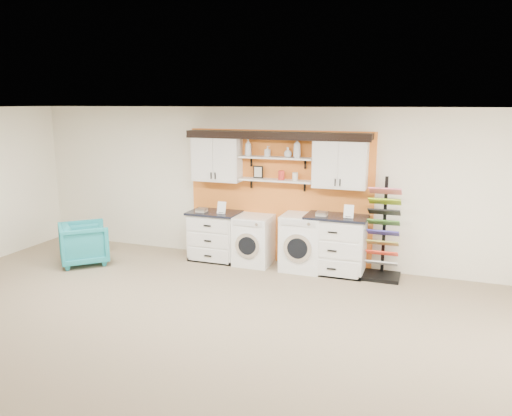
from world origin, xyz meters
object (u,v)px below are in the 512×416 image
at_px(base_cabinet_right, 336,245).
at_px(washer, 254,240).
at_px(dryer, 303,242).
at_px(armchair, 84,243).
at_px(sample_rack, 382,247).
at_px(base_cabinet_left, 215,236).

distance_m(base_cabinet_right, washer, 1.49).
bearing_deg(dryer, armchair, -164.94).
bearing_deg(sample_rack, dryer, -178.76).
xyz_separation_m(base_cabinet_left, armchair, (-2.13, -1.03, -0.08)).
bearing_deg(armchair, sample_rack, -121.96).
bearing_deg(sample_rack, base_cabinet_right, -177.75).
relative_size(base_cabinet_left, washer, 1.04).
relative_size(base_cabinet_right, dryer, 1.05).
bearing_deg(armchair, washer, -114.19).
bearing_deg(washer, sample_rack, 1.00).
bearing_deg(dryer, base_cabinet_right, 0.33).
distance_m(base_cabinet_right, armchair, 4.51).
relative_size(base_cabinet_right, washer, 1.16).
height_order(base_cabinet_left, base_cabinet_right, base_cabinet_right).
height_order(sample_rack, armchair, sample_rack).
bearing_deg(base_cabinet_left, base_cabinet_right, -0.00).
xyz_separation_m(base_cabinet_right, sample_rack, (0.77, 0.04, 0.03)).
xyz_separation_m(washer, dryer, (0.90, 0.00, 0.05)).
bearing_deg(sample_rack, washer, -179.42).
bearing_deg(washer, dryer, 0.00).
bearing_deg(sample_rack, armchair, -168.77).
height_order(washer, sample_rack, sample_rack).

